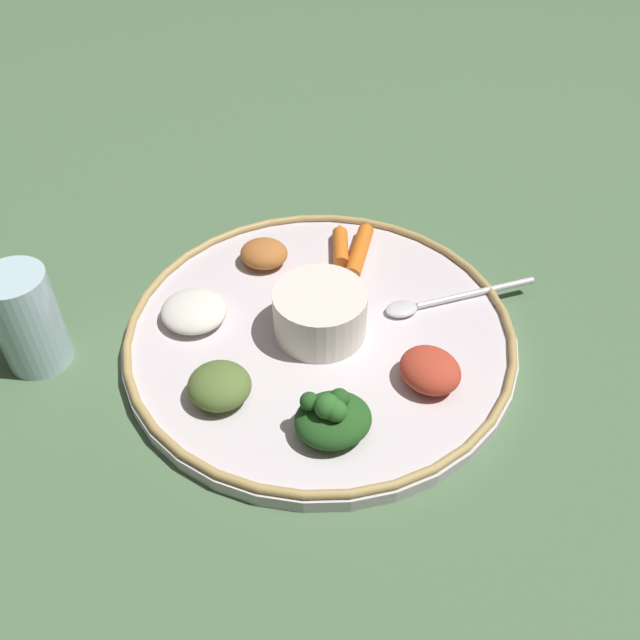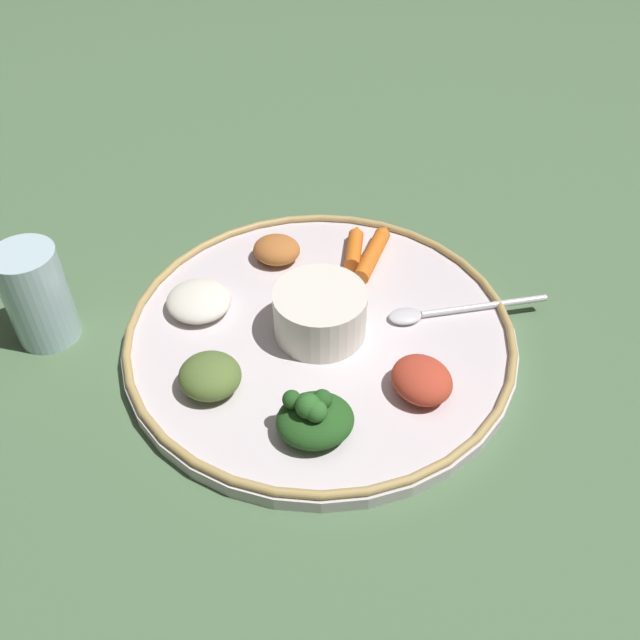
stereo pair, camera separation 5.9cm
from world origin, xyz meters
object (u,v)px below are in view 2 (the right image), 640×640
(carrot_near_spoon, at_px, (374,252))
(spoon, at_px, (443,311))
(greens_pile, at_px, (314,418))
(drinking_glass, at_px, (39,301))
(center_bowl, at_px, (320,311))
(carrot_outer, at_px, (354,246))

(carrot_near_spoon, bearing_deg, spoon, -77.08)
(spoon, xyz_separation_m, greens_pile, (-0.18, -0.09, 0.02))
(drinking_glass, bearing_deg, center_bowl, -25.02)
(drinking_glass, bearing_deg, spoon, -20.84)
(center_bowl, relative_size, drinking_glass, 0.88)
(carrot_near_spoon, height_order, drinking_glass, drinking_glass)
(carrot_near_spoon, xyz_separation_m, drinking_glass, (-0.35, 0.03, 0.02))
(carrot_near_spoon, bearing_deg, drinking_glass, 174.65)
(greens_pile, bearing_deg, carrot_outer, 57.38)
(center_bowl, distance_m, spoon, 0.13)
(center_bowl, relative_size, carrot_outer, 1.30)
(greens_pile, distance_m, carrot_outer, 0.25)
(greens_pile, xyz_separation_m, drinking_glass, (-0.20, 0.23, 0.01))
(carrot_outer, bearing_deg, carrot_near_spoon, -49.66)
(center_bowl, bearing_deg, spoon, -11.80)
(carrot_outer, height_order, drinking_glass, drinking_glass)
(center_bowl, xyz_separation_m, greens_pile, (-0.05, -0.11, -0.01))
(center_bowl, bearing_deg, drinking_glass, 154.98)
(center_bowl, distance_m, drinking_glass, 0.27)
(spoon, relative_size, carrot_outer, 2.39)
(greens_pile, distance_m, carrot_near_spoon, 0.25)
(center_bowl, height_order, spoon, center_bowl)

